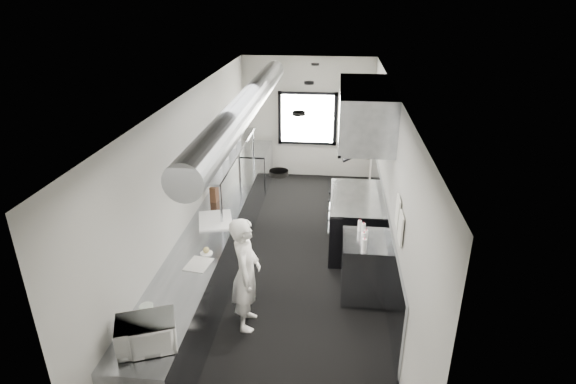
% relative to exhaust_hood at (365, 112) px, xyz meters
% --- Properties ---
extents(floor, '(3.00, 8.00, 0.01)m').
position_rel_exhaust_hood_xyz_m(floor, '(-1.10, -0.70, -2.39)').
color(floor, black).
rests_on(floor, ground).
extents(ceiling, '(3.00, 8.00, 0.01)m').
position_rel_exhaust_hood_xyz_m(ceiling, '(-1.10, -0.70, 0.41)').
color(ceiling, beige).
rests_on(ceiling, wall_back).
extents(wall_back, '(3.00, 0.02, 2.80)m').
position_rel_exhaust_hood_xyz_m(wall_back, '(-1.10, 3.30, -0.99)').
color(wall_back, '#B0AFA7').
rests_on(wall_back, floor).
extents(wall_left, '(0.02, 8.00, 2.80)m').
position_rel_exhaust_hood_xyz_m(wall_left, '(-2.60, -0.70, -0.99)').
color(wall_left, '#B0AFA7').
rests_on(wall_left, floor).
extents(wall_right, '(0.02, 8.00, 2.80)m').
position_rel_exhaust_hood_xyz_m(wall_right, '(0.40, -0.70, -0.99)').
color(wall_right, '#B0AFA7').
rests_on(wall_right, floor).
extents(wall_cladding, '(0.03, 5.50, 1.10)m').
position_rel_exhaust_hood_xyz_m(wall_cladding, '(0.38, -0.40, -1.84)').
color(wall_cladding, gray).
rests_on(wall_cladding, wall_right).
extents(hvac_duct, '(0.40, 6.40, 0.40)m').
position_rel_exhaust_hood_xyz_m(hvac_duct, '(-1.80, -0.30, 0.16)').
color(hvac_duct, gray).
rests_on(hvac_duct, ceiling).
extents(service_window, '(1.36, 0.05, 1.25)m').
position_rel_exhaust_hood_xyz_m(service_window, '(-1.10, 3.26, -0.99)').
color(service_window, white).
rests_on(service_window, wall_back).
extents(exhaust_hood, '(0.81, 2.20, 0.88)m').
position_rel_exhaust_hood_xyz_m(exhaust_hood, '(0.00, 0.00, 0.00)').
color(exhaust_hood, gray).
rests_on(exhaust_hood, ceiling).
extents(prep_counter, '(0.70, 6.00, 0.90)m').
position_rel_exhaust_hood_xyz_m(prep_counter, '(-2.25, -1.20, -1.94)').
color(prep_counter, gray).
rests_on(prep_counter, floor).
extents(pass_shelf, '(0.45, 3.00, 0.68)m').
position_rel_exhaust_hood_xyz_m(pass_shelf, '(-2.29, 0.30, -0.86)').
color(pass_shelf, gray).
rests_on(pass_shelf, prep_counter).
extents(range, '(0.88, 1.60, 0.94)m').
position_rel_exhaust_hood_xyz_m(range, '(-0.06, 0.00, -1.92)').
color(range, black).
rests_on(range, floor).
extents(bottle_station, '(0.65, 0.80, 0.90)m').
position_rel_exhaust_hood_xyz_m(bottle_station, '(0.05, -1.40, -1.94)').
color(bottle_station, gray).
rests_on(bottle_station, floor).
extents(far_work_table, '(0.70, 1.20, 0.90)m').
position_rel_exhaust_hood_xyz_m(far_work_table, '(-2.25, 2.50, -1.94)').
color(far_work_table, gray).
rests_on(far_work_table, floor).
extents(notice_sheet_a, '(0.02, 0.28, 0.38)m').
position_rel_exhaust_hood_xyz_m(notice_sheet_a, '(0.37, -1.90, -0.79)').
color(notice_sheet_a, white).
rests_on(notice_sheet_a, wall_right).
extents(notice_sheet_b, '(0.02, 0.28, 0.38)m').
position_rel_exhaust_hood_xyz_m(notice_sheet_b, '(0.37, -2.25, -0.84)').
color(notice_sheet_b, white).
rests_on(notice_sheet_b, wall_right).
extents(line_cook, '(0.42, 0.60, 1.58)m').
position_rel_exhaust_hood_xyz_m(line_cook, '(-1.52, -2.26, -1.60)').
color(line_cook, white).
rests_on(line_cook, floor).
extents(microwave, '(0.63, 0.56, 0.31)m').
position_rel_exhaust_hood_xyz_m(microwave, '(-2.21, -3.79, -1.33)').
color(microwave, white).
rests_on(microwave, prep_counter).
extents(deli_tub_a, '(0.17, 0.17, 0.11)m').
position_rel_exhaust_hood_xyz_m(deli_tub_a, '(-2.41, -3.30, -1.44)').
color(deli_tub_a, '#A8B4A6').
rests_on(deli_tub_a, prep_counter).
extents(deli_tub_b, '(0.15, 0.15, 0.10)m').
position_rel_exhaust_hood_xyz_m(deli_tub_b, '(-2.42, -3.30, -1.44)').
color(deli_tub_b, '#A8B4A6').
rests_on(deli_tub_b, prep_counter).
extents(newspaper, '(0.34, 0.40, 0.01)m').
position_rel_exhaust_hood_xyz_m(newspaper, '(-2.13, -2.28, -1.49)').
color(newspaper, white).
rests_on(newspaper, prep_counter).
extents(small_plate, '(0.18, 0.18, 0.01)m').
position_rel_exhaust_hood_xyz_m(small_plate, '(-2.10, -2.00, -1.48)').
color(small_plate, white).
rests_on(small_plate, prep_counter).
extents(pastry, '(0.08, 0.08, 0.08)m').
position_rel_exhaust_hood_xyz_m(pastry, '(-2.10, -2.00, -1.43)').
color(pastry, tan).
rests_on(pastry, small_plate).
extents(cutting_board, '(0.66, 0.77, 0.02)m').
position_rel_exhaust_hood_xyz_m(cutting_board, '(-2.21, -1.05, -1.48)').
color(cutting_board, silver).
rests_on(cutting_board, prep_counter).
extents(knife_block, '(0.15, 0.26, 0.26)m').
position_rel_exhaust_hood_xyz_m(knife_block, '(-2.39, -0.29, -1.36)').
color(knife_block, '#55311E').
rests_on(knife_block, prep_counter).
extents(plate_stack_a, '(0.27, 0.27, 0.26)m').
position_rel_exhaust_hood_xyz_m(plate_stack_a, '(-2.31, -0.51, -0.69)').
color(plate_stack_a, white).
rests_on(plate_stack_a, pass_shelf).
extents(plate_stack_b, '(0.28, 0.28, 0.28)m').
position_rel_exhaust_hood_xyz_m(plate_stack_b, '(-2.29, -0.11, -0.68)').
color(plate_stack_b, white).
rests_on(plate_stack_b, pass_shelf).
extents(plate_stack_c, '(0.27, 0.27, 0.31)m').
position_rel_exhaust_hood_xyz_m(plate_stack_c, '(-2.28, 0.50, -0.66)').
color(plate_stack_c, white).
rests_on(plate_stack_c, pass_shelf).
extents(plate_stack_d, '(0.29, 0.29, 0.37)m').
position_rel_exhaust_hood_xyz_m(plate_stack_d, '(-2.30, 0.92, -0.63)').
color(plate_stack_d, white).
rests_on(plate_stack_d, pass_shelf).
extents(squeeze_bottle_a, '(0.08, 0.08, 0.20)m').
position_rel_exhaust_hood_xyz_m(squeeze_bottle_a, '(0.00, -1.74, -1.39)').
color(squeeze_bottle_a, silver).
rests_on(squeeze_bottle_a, bottle_station).
extents(squeeze_bottle_b, '(0.07, 0.07, 0.17)m').
position_rel_exhaust_hood_xyz_m(squeeze_bottle_b, '(0.01, -1.50, -1.41)').
color(squeeze_bottle_b, silver).
rests_on(squeeze_bottle_b, bottle_station).
extents(squeeze_bottle_c, '(0.08, 0.08, 0.18)m').
position_rel_exhaust_hood_xyz_m(squeeze_bottle_c, '(0.04, -1.45, -1.40)').
color(squeeze_bottle_c, silver).
rests_on(squeeze_bottle_c, bottle_station).
extents(squeeze_bottle_d, '(0.07, 0.07, 0.18)m').
position_rel_exhaust_hood_xyz_m(squeeze_bottle_d, '(0.01, -1.26, -1.40)').
color(squeeze_bottle_d, silver).
rests_on(squeeze_bottle_d, bottle_station).
extents(squeeze_bottle_e, '(0.07, 0.07, 0.17)m').
position_rel_exhaust_hood_xyz_m(squeeze_bottle_e, '(-0.03, -1.14, -1.41)').
color(squeeze_bottle_e, silver).
rests_on(squeeze_bottle_e, bottle_station).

